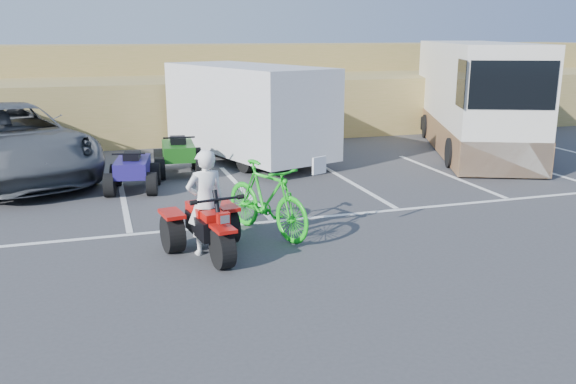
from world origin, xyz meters
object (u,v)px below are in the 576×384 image
object	(u,v)px
quad_atv_blue	(134,190)
rv_motorhome	(471,103)
quad_atv_green	(179,174)
red_trike_atv	(210,256)
rider	(206,202)
grey_pickup	(7,142)
cargo_trailer	(247,109)
green_dirt_bike	(267,199)

from	to	relation	value
quad_atv_blue	rv_motorhome	bearing A→B (deg)	22.96
quad_atv_blue	quad_atv_green	size ratio (longest dim) A/B	0.93
red_trike_atv	rv_motorhome	size ratio (longest dim) A/B	0.19
rider	rv_motorhome	world-z (taller)	rv_motorhome
grey_pickup	quad_atv_green	bearing A→B (deg)	-31.83
rv_motorhome	quad_atv_blue	xyz separation A→B (m)	(-10.59, -2.50, -1.40)
cargo_trailer	quad_atv_green	size ratio (longest dim) A/B	3.71
cargo_trailer	red_trike_atv	bearing A→B (deg)	-126.75
rv_motorhome	red_trike_atv	bearing A→B (deg)	-120.75
red_trike_atv	green_dirt_bike	xyz separation A→B (m)	(1.19, 0.80, 0.66)
red_trike_atv	grey_pickup	bearing A→B (deg)	109.12
red_trike_atv	quad_atv_blue	xyz separation A→B (m)	(-0.91, 4.80, 0.00)
cargo_trailer	quad_atv_blue	distance (m)	4.59
green_dirt_bike	quad_atv_blue	distance (m)	4.56
red_trike_atv	cargo_trailer	world-z (taller)	cargo_trailer
red_trike_atv	grey_pickup	xyz separation A→B (m)	(-3.80, 7.03, 0.92)
quad_atv_green	quad_atv_blue	bearing A→B (deg)	-126.68
rider	rv_motorhome	size ratio (longest dim) A/B	0.19
green_dirt_bike	red_trike_atv	bearing A→B (deg)	-169.66
cargo_trailer	green_dirt_bike	bearing A→B (deg)	-119.39
quad_atv_green	red_trike_atv	bearing A→B (deg)	-88.87
red_trike_atv	grey_pickup	distance (m)	8.04
red_trike_atv	quad_atv_green	size ratio (longest dim) A/B	1.02
green_dirt_bike	cargo_trailer	distance (m)	6.90
rv_motorhome	quad_atv_green	world-z (taller)	rv_motorhome
green_dirt_bike	rider	bearing A→B (deg)	-175.34
rider	quad_atv_blue	world-z (taller)	rider
grey_pickup	rv_motorhome	distance (m)	13.48
rider	quad_atv_blue	xyz separation A→B (m)	(-0.89, 4.65, -0.88)
rider	grey_pickup	world-z (taller)	grey_pickup
cargo_trailer	quad_atv_green	bearing A→B (deg)	-167.37
rv_motorhome	quad_atv_blue	world-z (taller)	rv_motorhome
quad_atv_blue	red_trike_atv	bearing A→B (deg)	-69.54
red_trike_atv	rv_motorhome	bearing A→B (deg)	27.78
green_dirt_bike	quad_atv_blue	size ratio (longest dim) A/B	1.44
green_dirt_bike	quad_atv_green	size ratio (longest dim) A/B	1.33
red_trike_atv	quad_atv_blue	size ratio (longest dim) A/B	1.10
grey_pickup	rv_motorhome	bearing A→B (deg)	-19.76
green_dirt_bike	grey_pickup	size ratio (longest dim) A/B	0.33
rv_motorhome	quad_atv_blue	distance (m)	10.97
rider	quad_atv_blue	distance (m)	4.82
grey_pickup	rv_motorhome	size ratio (longest dim) A/B	0.72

